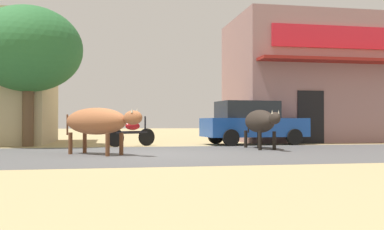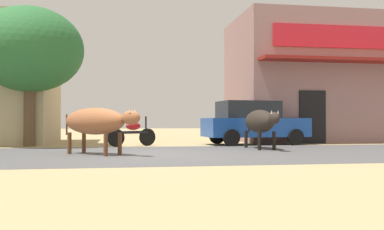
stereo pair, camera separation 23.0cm
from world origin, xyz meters
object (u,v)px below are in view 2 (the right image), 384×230
at_px(cow_near_brown, 96,122).
at_px(cow_far_dark, 260,122).
at_px(parked_motorcycle, 133,133).
at_px(pedestrian_by_shop, 315,120).
at_px(roadside_tree, 30,50).
at_px(parked_hatchback_car, 253,122).

relative_size(cow_near_brown, cow_far_dark, 0.85).
relative_size(parked_motorcycle, cow_near_brown, 0.76).
bearing_deg(cow_far_dark, parked_motorcycle, 151.25).
xyz_separation_m(cow_far_dark, pedestrian_by_shop, (3.43, 3.29, 0.05)).
distance_m(roadside_tree, cow_near_brown, 5.56).
distance_m(cow_far_dark, pedestrian_by_shop, 4.76).
distance_m(roadside_tree, cow_far_dark, 8.44).
bearing_deg(pedestrian_by_shop, parked_motorcycle, -171.42).
height_order(roadside_tree, cow_near_brown, roadside_tree).
xyz_separation_m(parked_motorcycle, cow_near_brown, (-1.09, -3.69, 0.41)).
xyz_separation_m(roadside_tree, cow_far_dark, (7.56, -2.75, -2.53)).
bearing_deg(cow_far_dark, parked_hatchback_car, 77.47).
relative_size(roadside_tree, cow_far_dark, 1.84).
height_order(roadside_tree, parked_motorcycle, roadside_tree).
distance_m(parked_hatchback_car, parked_motorcycle, 4.57).
bearing_deg(pedestrian_by_shop, roadside_tree, -177.16).
relative_size(parked_motorcycle, cow_far_dark, 0.64).
bearing_deg(parked_hatchback_car, parked_motorcycle, -174.90).
xyz_separation_m(cow_near_brown, cow_far_dark, (5.05, 1.52, -0.01)).
xyz_separation_m(parked_hatchback_car, parked_motorcycle, (-4.54, -0.41, -0.37)).
xyz_separation_m(parked_hatchback_car, cow_near_brown, (-5.63, -4.10, 0.04)).
bearing_deg(cow_near_brown, pedestrian_by_shop, 29.54).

